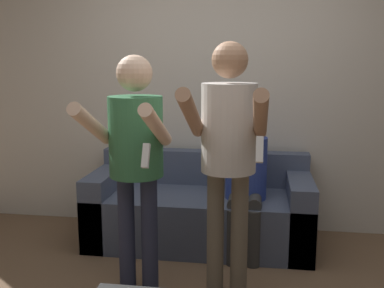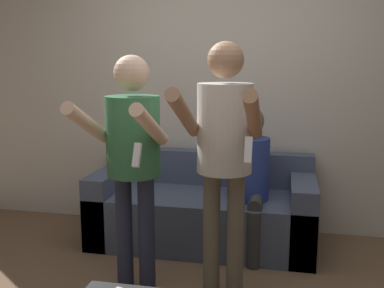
% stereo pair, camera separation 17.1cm
% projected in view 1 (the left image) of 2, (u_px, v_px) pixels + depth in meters
% --- Properties ---
extents(wall_back, '(6.40, 0.06, 2.70)m').
position_uv_depth(wall_back, '(220.00, 82.00, 4.06)').
color(wall_back, silver).
rests_on(wall_back, ground_plane).
extents(couch, '(1.85, 0.80, 0.74)m').
position_uv_depth(couch, '(200.00, 211.00, 3.85)').
color(couch, '#4C5670').
rests_on(couch, ground_plane).
extents(person_standing_left, '(0.47, 0.72, 1.58)m').
position_uv_depth(person_standing_left, '(135.00, 148.00, 2.86)').
color(person_standing_left, '#282D47').
rests_on(person_standing_left, ground_plane).
extents(person_standing_right, '(0.46, 0.77, 1.66)m').
position_uv_depth(person_standing_right, '(228.00, 143.00, 2.76)').
color(person_standing_right, '#6B6051').
rests_on(person_standing_right, ground_plane).
extents(person_seated, '(0.33, 0.54, 1.19)m').
position_uv_depth(person_seated, '(246.00, 172.00, 3.58)').
color(person_seated, '#383838').
rests_on(person_seated, ground_plane).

